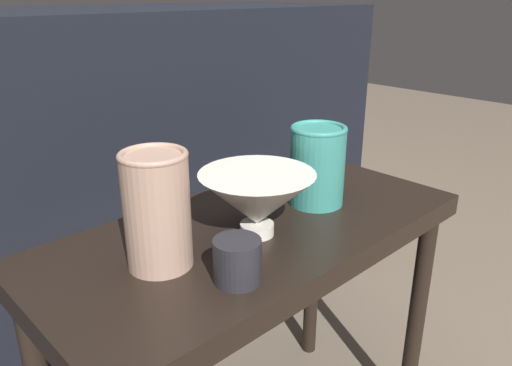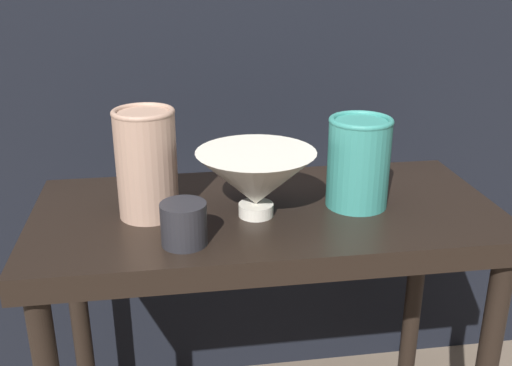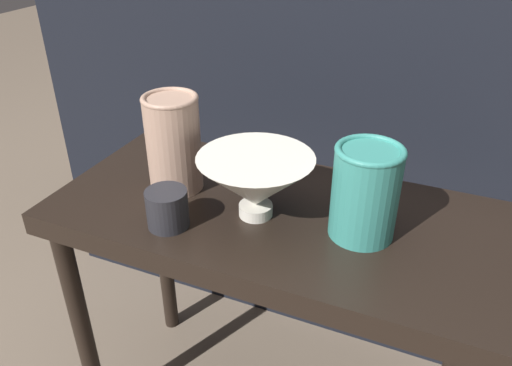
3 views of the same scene
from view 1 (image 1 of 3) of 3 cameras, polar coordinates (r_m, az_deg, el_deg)
The scene contains 6 objects.
table at distance 0.90m, azimuth -0.15°, elevation -8.96°, with size 0.76×0.37×0.55m.
couch_backdrop at distance 1.32m, azimuth -16.67°, elevation -1.24°, with size 1.50×0.50×0.89m.
bowl at distance 0.80m, azimuth 0.11°, elevation -1.90°, with size 0.19×0.19×0.11m.
vase_textured_left at distance 0.72m, azimuth -11.43°, elevation -2.81°, with size 0.10×0.10×0.17m.
vase_colorful_right at distance 0.93m, azimuth 7.02°, elevation 2.16°, with size 0.10×0.10×0.15m.
cup at distance 0.69m, azimuth -2.15°, elevation -8.87°, with size 0.07×0.07×0.06m.
Camera 1 is at (-0.53, -0.56, 0.93)m, focal length 35.00 mm.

